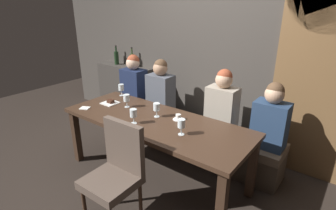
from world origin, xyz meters
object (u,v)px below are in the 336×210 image
wine_glass_end_right (181,124)px  wine_glass_center_back (157,108)px  diner_bearded (161,89)px  wine_glass_near_right (127,98)px  diner_far_end (222,103)px  wine_glass_end_left (133,114)px  espresso_cup (178,118)px  chair_near_side (117,168)px  diner_near_end (271,118)px  diner_redhead (134,82)px  wine_bottle_dark_red (116,57)px  dessert_plate (110,102)px  wine_bottle_pale_label (132,60)px  dining_table (155,127)px  wine_glass_far_right (121,88)px  banquette_bench (188,137)px

wine_glass_end_right → wine_glass_center_back: bearing=158.1°
diner_bearded → wine_glass_near_right: bearing=-93.2°
diner_far_end → wine_glass_end_left: bearing=-121.7°
espresso_cup → diner_far_end: bearing=66.1°
chair_near_side → diner_near_end: diner_near_end is taller
diner_redhead → diner_bearded: size_ratio=1.00×
diner_bearded → diner_far_end: size_ratio=1.00×
diner_near_end → espresso_cup: 1.00m
wine_bottle_dark_red → wine_glass_end_right: wine_bottle_dark_red is taller
diner_far_end → wine_bottle_dark_red: bearing=171.6°
diner_far_end → wine_glass_center_back: (-0.49, -0.64, 0.03)m
diner_bearded → dessert_plate: diner_bearded is taller
wine_bottle_pale_label → wine_glass_end_left: bearing=-45.2°
wine_glass_near_right → wine_glass_end_right: size_ratio=1.00×
diner_far_end → wine_glass_near_right: bearing=-146.9°
chair_near_side → wine_glass_center_back: 0.87m
diner_near_end → dining_table: bearing=-146.1°
diner_redhead → wine_bottle_dark_red: wine_bottle_dark_red is taller
dining_table → wine_bottle_dark_red: wine_bottle_dark_red is taller
diner_near_end → espresso_cup: (-0.84, -0.55, -0.03)m
wine_glass_end_left → dining_table: bearing=61.2°
wine_glass_near_right → dessert_plate: bearing=-171.2°
wine_bottle_pale_label → wine_glass_far_right: bearing=-56.1°
wine_glass_far_right → wine_bottle_pale_label: bearing=123.9°
diner_redhead → wine_glass_far_right: (0.11, -0.36, 0.03)m
wine_bottle_pale_label → wine_glass_near_right: (0.85, -0.98, -0.21)m
dining_table → wine_glass_end_left: (-0.11, -0.21, 0.20)m
dessert_plate → diner_redhead: bearing=108.6°
wine_glass_end_right → espresso_cup: (-0.23, 0.27, -0.09)m
banquette_bench → wine_bottle_pale_label: 1.65m
wine_bottle_dark_red → espresso_cup: (1.95, -0.88, -0.30)m
wine_glass_far_right → banquette_bench: bearing=21.6°
chair_near_side → diner_redhead: diner_redhead is taller
wine_glass_end_right → wine_glass_end_left: size_ratio=1.00×
wine_glass_end_right → dessert_plate: (-1.22, 0.15, -0.10)m
diner_redhead → wine_glass_end_left: 1.28m
wine_bottle_pale_label → wine_glass_end_right: size_ratio=1.99×
banquette_bench → wine_glass_far_right: bearing=-158.4°
diner_redhead → wine_glass_near_right: bearing=-52.0°
diner_bearded → espresso_cup: 0.89m
banquette_bench → diner_redhead: 1.17m
diner_far_end → wine_bottle_pale_label: wine_bottle_pale_label is taller
diner_far_end → wine_glass_far_right: 1.40m
wine_bottle_pale_label → wine_glass_near_right: 1.31m
chair_near_side → espresso_cup: chair_near_side is taller
diner_near_end → wine_bottle_pale_label: size_ratio=2.27×
diner_near_end → wine_glass_end_right: bearing=-126.8°
diner_redhead → diner_bearded: diner_redhead is taller
wine_bottle_dark_red → espresso_cup: 2.16m
wine_glass_center_back → diner_far_end: bearing=52.6°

